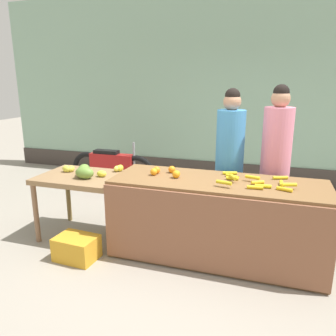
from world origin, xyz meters
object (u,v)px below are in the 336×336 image
at_px(vendor_woman_pink_shirt, 275,164).
at_px(vendor_woman_blue_shirt, 229,163).
at_px(produce_crate, 77,248).
at_px(produce_sack, 168,200).
at_px(parked_motorcycle, 112,167).

bearing_deg(vendor_woman_pink_shirt, vendor_woman_blue_shirt, -179.35).
bearing_deg(vendor_woman_pink_shirt, produce_crate, -149.21).
height_order(vendor_woman_blue_shirt, produce_sack, vendor_woman_blue_shirt).
distance_m(vendor_woman_blue_shirt, vendor_woman_pink_shirt, 0.53).
bearing_deg(produce_crate, parked_motorcycle, 107.75).
distance_m(vendor_woman_blue_shirt, produce_sack, 1.06).
height_order(parked_motorcycle, produce_sack, parked_motorcycle).
bearing_deg(vendor_woman_pink_shirt, parked_motorcycle, 157.90).
bearing_deg(vendor_woman_blue_shirt, produce_crate, -140.96).
relative_size(vendor_woman_blue_shirt, vendor_woman_pink_shirt, 0.98).
relative_size(vendor_woman_pink_shirt, produce_crate, 4.21).
distance_m(vendor_woman_blue_shirt, produce_crate, 2.03).
bearing_deg(parked_motorcycle, produce_crate, -72.25).
bearing_deg(vendor_woman_blue_shirt, produce_sack, 169.85).
distance_m(produce_crate, produce_sack, 1.47).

